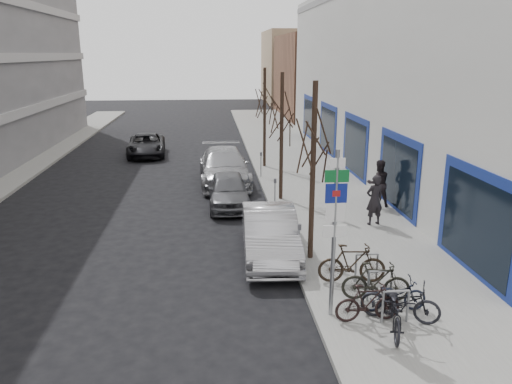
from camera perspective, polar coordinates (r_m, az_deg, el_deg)
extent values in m
plane|color=black|center=(12.31, -2.83, -14.90)|extent=(120.00, 120.00, 0.00)
cube|color=slate|center=(22.06, 7.72, -0.78)|extent=(5.00, 70.00, 0.15)
cube|color=brown|center=(52.39, 9.74, 12.93)|extent=(12.00, 14.00, 8.00)
cube|color=#937A5B|center=(67.08, 6.83, 14.01)|extent=(13.00, 12.00, 9.00)
cylinder|color=gray|center=(11.72, 8.89, -5.30)|extent=(0.10, 0.10, 4.20)
cube|color=white|center=(11.18, 9.31, 3.30)|extent=(0.35, 0.03, 0.22)
cube|color=#0C5926|center=(11.25, 9.24, 1.81)|extent=(0.55, 0.03, 0.28)
cube|color=navy|center=(11.35, 9.15, -0.16)|extent=(0.50, 0.03, 0.45)
cube|color=maroon|center=(11.34, 9.17, -0.17)|extent=(0.18, 0.02, 0.14)
cube|color=white|center=(11.48, 9.06, -2.32)|extent=(0.45, 0.03, 0.45)
cube|color=white|center=(11.62, 8.96, -4.43)|extent=(0.55, 0.03, 0.28)
cylinder|color=gray|center=(12.23, 14.28, -12.66)|extent=(0.06, 0.06, 0.80)
cylinder|color=gray|center=(12.44, 16.95, -12.38)|extent=(0.06, 0.06, 0.80)
cylinder|color=gray|center=(12.15, 15.77, -10.86)|extent=(0.60, 0.06, 0.06)
cylinder|color=gray|center=(13.16, 12.69, -10.45)|extent=(0.06, 0.06, 0.80)
cylinder|color=gray|center=(13.35, 15.18, -10.24)|extent=(0.06, 0.06, 0.80)
cylinder|color=gray|center=(13.08, 14.06, -8.77)|extent=(0.60, 0.06, 0.06)
cylinder|color=gray|center=(14.10, 11.33, -8.53)|extent=(0.06, 0.06, 0.80)
cylinder|color=gray|center=(14.28, 13.66, -8.36)|extent=(0.06, 0.06, 0.80)
cylinder|color=gray|center=(14.03, 12.60, -6.96)|extent=(0.60, 0.06, 0.06)
cylinder|color=black|center=(14.83, 6.49, 1.88)|extent=(0.16, 0.16, 5.50)
cylinder|color=black|center=(21.11, 2.93, 6.06)|extent=(0.16, 0.16, 5.50)
cylinder|color=black|center=(27.49, 0.99, 8.30)|extent=(0.16, 0.16, 5.50)
cylinder|color=gray|center=(14.91, 4.94, -6.29)|extent=(0.05, 0.05, 1.10)
cube|color=#3F3F44|center=(14.68, 4.99, -4.01)|extent=(0.10, 0.08, 0.18)
cylinder|color=gray|center=(20.05, 2.18, -0.46)|extent=(0.05, 0.05, 1.10)
cube|color=#3F3F44|center=(19.89, 2.20, 1.29)|extent=(0.10, 0.08, 0.18)
cylinder|color=gray|center=(25.35, 0.57, 2.97)|extent=(0.05, 0.05, 1.10)
cube|color=#3F3F44|center=(25.22, 0.58, 4.37)|extent=(0.10, 0.08, 0.18)
imported|color=black|center=(11.93, 15.67, -12.58)|extent=(1.03, 1.98, 1.16)
imported|color=black|center=(12.20, 12.67, -12.20)|extent=(1.60, 0.53, 0.96)
imported|color=black|center=(12.80, 15.50, -10.97)|extent=(1.61, 0.52, 0.98)
imported|color=black|center=(13.16, 13.55, -9.88)|extent=(1.80, 0.82, 1.06)
imported|color=black|center=(12.39, 16.21, -11.59)|extent=(1.91, 1.25, 1.12)
imported|color=black|center=(13.97, 10.91, -7.99)|extent=(1.92, 0.73, 1.14)
imported|color=#A8A8AD|center=(15.71, 1.59, -4.78)|extent=(1.83, 4.76, 1.55)
imported|color=#525358|center=(20.93, -3.16, 0.23)|extent=(1.69, 4.15, 1.41)
imported|color=gray|center=(24.62, -3.65, 2.91)|extent=(2.54, 5.91, 1.69)
imported|color=black|center=(32.23, -12.41, 5.29)|extent=(2.59, 5.01, 1.35)
imported|color=black|center=(18.65, 13.39, -0.89)|extent=(0.77, 0.59, 1.87)
imported|color=black|center=(20.91, 13.80, 1.00)|extent=(0.73, 0.50, 1.97)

